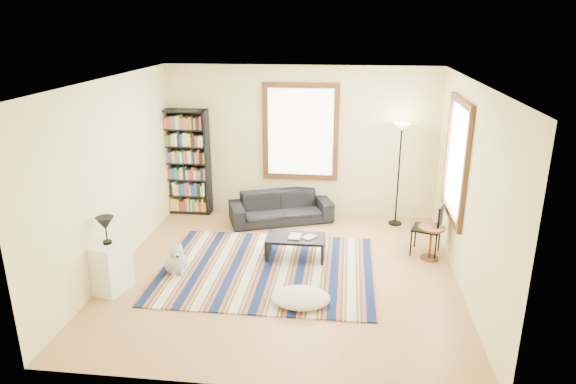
# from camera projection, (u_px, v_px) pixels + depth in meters

# --- Properties ---
(floor) EXTENTS (5.00, 5.00, 0.10)m
(floor) POSITION_uv_depth(u_px,v_px,m) (284.00, 276.00, 7.60)
(floor) COLOR #B28051
(floor) RESTS_ON ground
(ceiling) EXTENTS (5.00, 5.00, 0.10)m
(ceiling) POSITION_uv_depth(u_px,v_px,m) (284.00, 77.00, 6.67)
(ceiling) COLOR white
(ceiling) RESTS_ON floor
(wall_back) EXTENTS (5.00, 0.10, 2.80)m
(wall_back) POSITION_uv_depth(u_px,v_px,m) (301.00, 142.00, 9.54)
(wall_back) COLOR beige
(wall_back) RESTS_ON floor
(wall_front) EXTENTS (5.00, 0.10, 2.80)m
(wall_front) POSITION_uv_depth(u_px,v_px,m) (250.00, 266.00, 4.74)
(wall_front) COLOR beige
(wall_front) RESTS_ON floor
(wall_left) EXTENTS (0.10, 5.00, 2.80)m
(wall_left) POSITION_uv_depth(u_px,v_px,m) (109.00, 177.00, 7.42)
(wall_left) COLOR beige
(wall_left) RESTS_ON floor
(wall_right) EXTENTS (0.10, 5.00, 2.80)m
(wall_right) POSITION_uv_depth(u_px,v_px,m) (473.00, 190.00, 6.85)
(wall_right) COLOR beige
(wall_right) RESTS_ON floor
(window_back) EXTENTS (1.20, 0.06, 1.60)m
(window_back) POSITION_uv_depth(u_px,v_px,m) (300.00, 132.00, 9.40)
(window_back) COLOR white
(window_back) RESTS_ON wall_back
(window_right) EXTENTS (0.06, 1.20, 1.60)m
(window_right) POSITION_uv_depth(u_px,v_px,m) (457.00, 160.00, 7.55)
(window_right) COLOR white
(window_right) RESTS_ON wall_right
(rug) EXTENTS (3.19, 2.55, 0.02)m
(rug) POSITION_uv_depth(u_px,v_px,m) (267.00, 269.00, 7.69)
(rug) COLOR #0D1B44
(rug) RESTS_ON floor
(sofa) EXTENTS (1.32, 1.99, 0.54)m
(sofa) POSITION_uv_depth(u_px,v_px,m) (281.00, 207.00, 9.46)
(sofa) COLOR black
(sofa) RESTS_ON floor
(bookshelf) EXTENTS (0.90, 0.30, 2.00)m
(bookshelf) POSITION_uv_depth(u_px,v_px,m) (186.00, 162.00, 9.68)
(bookshelf) COLOR black
(bookshelf) RESTS_ON floor
(coffee_table) EXTENTS (1.00, 0.73, 0.36)m
(coffee_table) POSITION_uv_depth(u_px,v_px,m) (295.00, 248.00, 8.01)
(coffee_table) COLOR black
(coffee_table) RESTS_ON floor
(book_a) EXTENTS (0.21, 0.26, 0.02)m
(book_a) POSITION_uv_depth(u_px,v_px,m) (289.00, 236.00, 7.96)
(book_a) COLOR beige
(book_a) RESTS_ON coffee_table
(book_b) EXTENTS (0.25, 0.26, 0.02)m
(book_b) POSITION_uv_depth(u_px,v_px,m) (305.00, 236.00, 7.98)
(book_b) COLOR beige
(book_b) RESTS_ON coffee_table
(floor_cushion) EXTENTS (0.91, 0.78, 0.20)m
(floor_cushion) POSITION_uv_depth(u_px,v_px,m) (301.00, 298.00, 6.72)
(floor_cushion) COLOR beige
(floor_cushion) RESTS_ON floor
(floor_lamp) EXTENTS (0.31, 0.31, 1.86)m
(floor_lamp) POSITION_uv_depth(u_px,v_px,m) (398.00, 175.00, 9.11)
(floor_lamp) COLOR black
(floor_lamp) RESTS_ON floor
(side_table) EXTENTS (0.43, 0.43, 0.54)m
(side_table) POSITION_uv_depth(u_px,v_px,m) (431.00, 243.00, 7.95)
(side_table) COLOR #4E2C13
(side_table) RESTS_ON floor
(folding_chair) EXTENTS (0.52, 0.51, 0.86)m
(folding_chair) POSITION_uv_depth(u_px,v_px,m) (426.00, 228.00, 8.09)
(folding_chair) COLOR black
(folding_chair) RESTS_ON floor
(white_cabinet) EXTENTS (0.49, 0.57, 0.70)m
(white_cabinet) POSITION_uv_depth(u_px,v_px,m) (110.00, 267.00, 7.01)
(white_cabinet) COLOR white
(white_cabinet) RESTS_ON floor
(table_lamp) EXTENTS (0.31, 0.31, 0.38)m
(table_lamp) POSITION_uv_depth(u_px,v_px,m) (106.00, 230.00, 6.84)
(table_lamp) COLOR black
(table_lamp) RESTS_ON white_cabinet
(dog) EXTENTS (0.55, 0.62, 0.52)m
(dog) POSITION_uv_depth(u_px,v_px,m) (176.00, 257.00, 7.52)
(dog) COLOR silver
(dog) RESTS_ON floor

